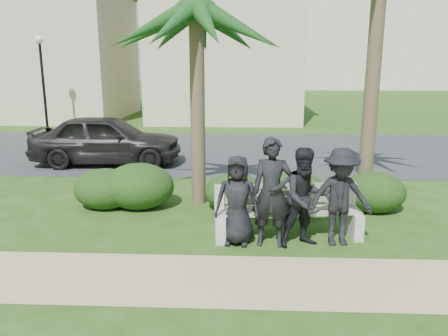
{
  "coord_description": "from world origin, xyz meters",
  "views": [
    {
      "loc": [
        0.05,
        -7.62,
        3.07
      ],
      "look_at": [
        -0.34,
        1.0,
        1.01
      ],
      "focal_mm": 35.0,
      "sensor_mm": 36.0,
      "label": 1
    }
  ],
  "objects": [
    {
      "name": "ground",
      "position": [
        0.0,
        0.0,
        0.0
      ],
      "size": [
        160.0,
        160.0,
        0.0
      ],
      "primitive_type": "plane",
      "color": "#244513",
      "rests_on": "ground"
    },
    {
      "name": "footpath",
      "position": [
        0.0,
        -1.8,
        0.0
      ],
      "size": [
        30.0,
        1.6,
        0.01
      ],
      "primitive_type": "cube",
      "color": "tan",
      "rests_on": "ground"
    },
    {
      "name": "asphalt_street",
      "position": [
        0.0,
        8.0,
        0.0
      ],
      "size": [
        160.0,
        8.0,
        0.01
      ],
      "primitive_type": "cube",
      "color": "#2D2D30",
      "rests_on": "ground"
    },
    {
      "name": "stucco_bldg_left",
      "position": [
        -12.0,
        18.0,
        3.66
      ],
      "size": [
        10.4,
        8.4,
        7.3
      ],
      "color": "beige",
      "rests_on": "ground"
    },
    {
      "name": "stucco_bldg_right",
      "position": [
        -1.0,
        18.0,
        3.66
      ],
      "size": [
        8.4,
        8.4,
        7.3
      ],
      "color": "beige",
      "rests_on": "ground"
    },
    {
      "name": "street_lamp",
      "position": [
        -9.0,
        12.0,
        2.94
      ],
      "size": [
        0.36,
        0.36,
        4.29
      ],
      "color": "black",
      "rests_on": "ground"
    },
    {
      "name": "park_bench",
      "position": [
        0.86,
        -0.11,
        0.41
      ],
      "size": [
        2.68,
        0.87,
        0.92
      ],
      "rotation": [
        0.0,
        0.0,
        0.1
      ],
      "color": "#A39688",
      "rests_on": "ground"
    },
    {
      "name": "man_a",
      "position": [
        -0.04,
        -0.44,
        0.78
      ],
      "size": [
        0.82,
        0.58,
        1.57
      ],
      "primitive_type": "imported",
      "rotation": [
        0.0,
        0.0,
        -0.11
      ],
      "color": "black",
      "rests_on": "ground"
    },
    {
      "name": "man_b",
      "position": [
        0.55,
        -0.49,
        0.94
      ],
      "size": [
        0.72,
        0.49,
        1.89
      ],
      "primitive_type": "imported",
      "rotation": [
        0.0,
        0.0,
        -0.06
      ],
      "color": "black",
      "rests_on": "ground"
    },
    {
      "name": "man_c",
      "position": [
        1.11,
        -0.49,
        0.86
      ],
      "size": [
        1.01,
        0.89,
        1.72
      ],
      "primitive_type": "imported",
      "rotation": [
        0.0,
        0.0,
        0.33
      ],
      "color": "black",
      "rests_on": "ground"
    },
    {
      "name": "man_d",
      "position": [
        1.72,
        -0.4,
        0.85
      ],
      "size": [
        1.15,
        0.72,
        1.71
      ],
      "primitive_type": "imported",
      "rotation": [
        0.0,
        0.0,
        0.08
      ],
      "color": "black",
      "rests_on": "ground"
    },
    {
      "name": "hedge_a",
      "position": [
        -2.95,
        1.41,
        0.45
      ],
      "size": [
        1.37,
        1.13,
        0.89
      ],
      "primitive_type": "ellipsoid",
      "color": "black",
      "rests_on": "ground"
    },
    {
      "name": "hedge_b",
      "position": [
        -2.22,
        1.45,
        0.51
      ],
      "size": [
        1.55,
        1.28,
        1.01
      ],
      "primitive_type": "ellipsoid",
      "color": "black",
      "rests_on": "ground"
    },
    {
      "name": "hedge_c",
      "position": [
        -0.15,
        1.39,
        0.41
      ],
      "size": [
        1.26,
        1.04,
        0.82
      ],
      "primitive_type": "ellipsoid",
      "color": "black",
      "rests_on": "ground"
    },
    {
      "name": "hedge_d",
      "position": [
        1.15,
        1.28,
        0.45
      ],
      "size": [
        1.38,
        1.14,
        0.9
      ],
      "primitive_type": "ellipsoid",
      "color": "black",
      "rests_on": "ground"
    },
    {
      "name": "hedge_e",
      "position": [
        2.84,
        1.44,
        0.44
      ],
      "size": [
        1.34,
        1.11,
        0.87
      ],
      "primitive_type": "ellipsoid",
      "color": "black",
      "rests_on": "ground"
    },
    {
      "name": "palm_left",
      "position": [
        -0.95,
        1.84,
        4.1
      ],
      "size": [
        3.0,
        3.0,
        5.05
      ],
      "color": "brown",
      "rests_on": "ground"
    },
    {
      "name": "car_a",
      "position": [
        -4.2,
        5.62,
        0.78
      ],
      "size": [
        4.65,
        2.03,
        1.56
      ],
      "primitive_type": "imported",
      "rotation": [
        0.0,
        0.0,
        1.61
      ],
      "color": "black",
      "rests_on": "ground"
    }
  ]
}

